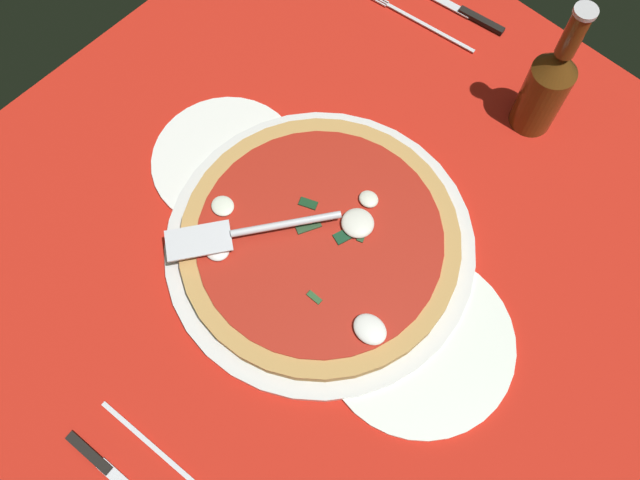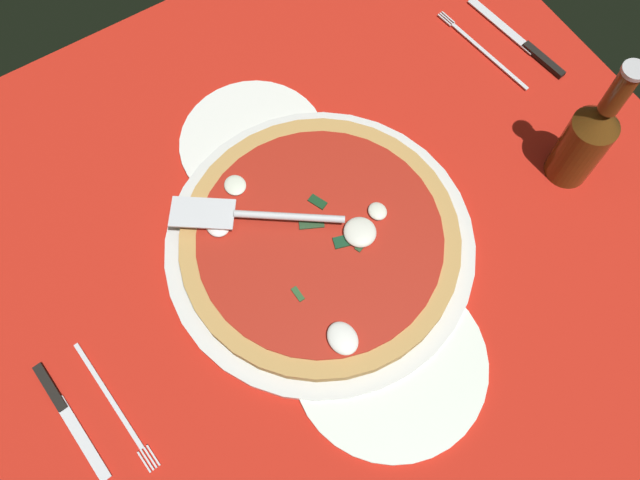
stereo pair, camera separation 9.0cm
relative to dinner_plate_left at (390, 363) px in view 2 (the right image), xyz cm
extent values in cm
cube|color=red|center=(17.75, -3.70, -1.00)|extent=(105.50, 105.50, 0.80)
cube|color=silver|center=(-20.61, -13.29, -0.55)|extent=(9.59, 9.59, 0.10)
cube|color=silver|center=(-11.02, -22.88, -0.55)|extent=(9.59, 9.59, 0.10)
cube|color=silver|center=(-11.02, -3.70, -0.55)|extent=(9.59, 9.59, 0.10)
cube|color=silver|center=(-1.43, -32.47, -0.55)|extent=(9.59, 9.59, 0.10)
cube|color=silver|center=(-1.43, -13.29, -0.55)|extent=(9.59, 9.59, 0.10)
cube|color=silver|center=(-1.43, 5.89, -0.55)|extent=(9.59, 9.59, 0.10)
cube|color=silver|center=(8.16, -42.06, -0.55)|extent=(9.59, 9.59, 0.10)
cube|color=silver|center=(8.16, -22.88, -0.55)|extent=(9.59, 9.59, 0.10)
cube|color=silver|center=(8.16, -3.70, -0.55)|extent=(9.59, 9.59, 0.10)
cube|color=silver|center=(8.16, 15.48, -0.55)|extent=(9.59, 9.59, 0.10)
cube|color=silver|center=(8.16, 34.67, -0.55)|extent=(9.59, 9.59, 0.10)
cube|color=silver|center=(17.75, -51.65, -0.55)|extent=(9.59, 9.59, 0.10)
cube|color=silver|center=(17.75, -32.47, -0.55)|extent=(9.59, 9.59, 0.10)
cube|color=silver|center=(17.75, -13.29, -0.55)|extent=(9.59, 9.59, 0.10)
cube|color=silver|center=(17.75, 5.89, -0.55)|extent=(9.59, 9.59, 0.10)
cube|color=silver|center=(17.75, 25.08, -0.55)|extent=(9.59, 9.59, 0.10)
cube|color=silver|center=(17.75, 44.26, -0.55)|extent=(9.59, 9.59, 0.10)
cube|color=silver|center=(27.34, -42.06, -0.55)|extent=(9.59, 9.59, 0.10)
cube|color=silver|center=(27.34, -22.88, -0.55)|extent=(9.59, 9.59, 0.10)
cube|color=silver|center=(27.34, -3.70, -0.55)|extent=(9.59, 9.59, 0.10)
cube|color=silver|center=(27.34, 15.48, -0.55)|extent=(9.59, 9.59, 0.10)
cube|color=silver|center=(27.34, 34.67, -0.55)|extent=(9.59, 9.59, 0.10)
cube|color=silver|center=(36.93, -51.65, -0.55)|extent=(9.59, 9.59, 0.10)
cube|color=silver|center=(36.93, -32.47, -0.55)|extent=(9.59, 9.59, 0.10)
cube|color=silver|center=(36.93, -13.29, -0.55)|extent=(9.59, 9.59, 0.10)
cube|color=silver|center=(36.93, 5.89, -0.55)|extent=(9.59, 9.59, 0.10)
cube|color=silver|center=(36.93, 25.08, -0.55)|extent=(9.59, 9.59, 0.10)
cube|color=silver|center=(46.53, -22.88, -0.55)|extent=(9.59, 9.59, 0.10)
cube|color=silver|center=(46.53, -3.70, -0.55)|extent=(9.59, 9.59, 0.10)
cube|color=silver|center=(46.53, 15.48, -0.55)|extent=(9.59, 9.59, 0.10)
cube|color=silver|center=(46.53, 34.67, -0.55)|extent=(9.59, 9.59, 0.10)
cube|color=silver|center=(56.12, -13.29, -0.55)|extent=(9.59, 9.59, 0.10)
cube|color=silver|center=(56.12, 5.89, -0.55)|extent=(9.59, 9.59, 0.10)
cube|color=silver|center=(56.12, 25.08, -0.55)|extent=(9.59, 9.59, 0.10)
cube|color=silver|center=(65.71, -3.70, -0.55)|extent=(9.59, 9.59, 0.10)
cube|color=silver|center=(65.71, 15.48, -0.55)|extent=(9.59, 9.59, 0.10)
cylinder|color=silver|center=(18.92, -1.17, 0.19)|extent=(43.29, 43.29, 1.38)
cylinder|color=white|center=(0.00, 0.00, 0.00)|extent=(25.48, 25.48, 1.00)
cylinder|color=white|center=(38.52, -1.64, 0.00)|extent=(21.97, 21.97, 1.00)
cylinder|color=tan|center=(18.92, -1.17, 1.78)|extent=(38.70, 38.70, 1.79)
cylinder|color=#AB2114|center=(18.92, -1.17, 2.82)|extent=(33.91, 33.91, 0.30)
ellipsoid|color=silver|center=(17.70, -9.81, 3.46)|extent=(2.83, 2.52, 0.98)
ellipsoid|color=white|center=(27.62, 9.78, 3.47)|extent=(3.52, 3.21, 1.00)
ellipsoid|color=silver|center=(16.36, -5.96, 3.66)|extent=(4.55, 4.45, 1.38)
ellipsoid|color=white|center=(5.32, 4.06, 3.59)|extent=(4.63, 3.72, 1.23)
ellipsoid|color=silver|center=(31.84, 4.74, 3.38)|extent=(3.30, 3.03, 0.81)
cube|color=#133A1D|center=(23.54, -3.60, 3.12)|extent=(2.81, 2.14, 0.30)
cube|color=#26492A|center=(21.26, -1.27, 3.12)|extent=(3.03, 3.83, 0.30)
cube|color=#234727|center=(14.88, -5.27, 3.12)|extent=(1.60, 2.33, 0.30)
cube|color=#27522A|center=(13.52, 5.70, 3.12)|extent=(2.14, 0.88, 0.30)
cube|color=#123D22|center=(16.53, -3.92, 3.12)|extent=(2.54, 3.52, 0.30)
cube|color=silver|center=(29.93, 10.78, 4.49)|extent=(8.79, 9.75, 0.30)
cylinder|color=silver|center=(22.98, 1.15, 4.84)|extent=(9.58, 12.75, 1.00)
cube|color=white|center=(32.44, -44.51, -0.20)|extent=(19.60, 15.44, 0.60)
cube|color=silver|center=(32.06, -41.55, 0.23)|extent=(16.65, 2.71, 0.25)
cube|color=silver|center=(41.89, -40.74, 0.23)|extent=(3.00, 0.60, 0.25)
cube|color=silver|center=(41.83, -40.30, 0.23)|extent=(3.00, 0.60, 0.25)
cube|color=silver|center=(41.78, -39.87, 0.23)|extent=(3.00, 0.60, 0.25)
cube|color=black|center=(26.75, -48.24, 0.50)|extent=(8.24, 2.22, 0.80)
cube|color=silver|center=(35.85, -47.08, 0.23)|extent=(14.34, 3.19, 0.25)
cube|color=white|center=(15.62, 35.45, -0.20)|extent=(19.99, 13.52, 0.60)
cube|color=silver|center=(15.86, 32.80, 0.23)|extent=(16.61, 2.14, 0.25)
cube|color=silver|center=(6.03, 32.55, 0.23)|extent=(3.01, 0.50, 0.25)
cube|color=silver|center=(6.07, 32.11, 0.23)|extent=(3.01, 0.50, 0.25)
cube|color=silver|center=(6.11, 31.67, 0.23)|extent=(3.01, 0.50, 0.25)
cube|color=silver|center=(6.16, 31.23, 0.23)|extent=(3.01, 0.50, 0.25)
cube|color=black|center=(20.60, 38.58, 0.50)|extent=(7.09, 1.85, 0.80)
cube|color=silver|center=(12.75, 37.85, 0.23)|extent=(12.35, 2.54, 0.25)
cylinder|color=#583210|center=(9.78, -38.37, 5.60)|extent=(6.39, 6.39, 12.20)
cone|color=#583210|center=(9.78, -38.37, 13.56)|extent=(6.39, 6.39, 3.73)
cylinder|color=#583210|center=(9.78, -38.37, 19.10)|extent=(2.66, 2.66, 7.35)
cylinder|color=#B7B7BC|center=(9.78, -38.37, 23.08)|extent=(3.06, 3.06, 0.60)
camera|label=1|loc=(-5.39, 24.86, 84.78)|focal=36.83mm
camera|label=2|loc=(-11.15, 17.92, 84.78)|focal=36.83mm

